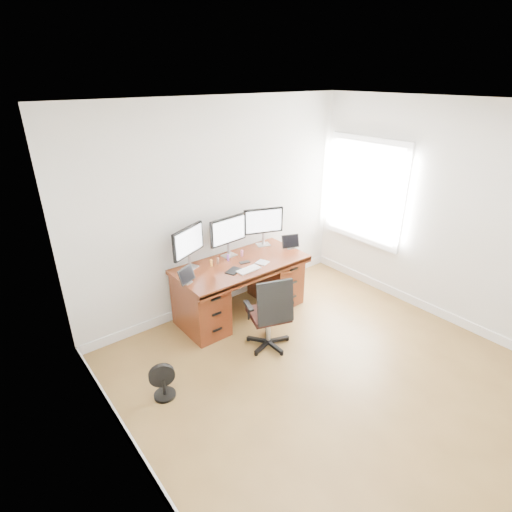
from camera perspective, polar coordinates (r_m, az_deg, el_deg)
ground at (r=4.38m, az=12.93°, el=-18.02°), size 4.50×4.50×0.00m
back_wall at (r=5.15m, az=-5.22°, el=6.79°), size 4.00×0.10×2.70m
right_wall at (r=5.31m, az=27.36°, el=4.64°), size 0.10×4.50×2.70m
desk at (r=5.21m, az=-2.27°, el=-4.29°), size 1.70×0.80×0.75m
office_chair at (r=4.63m, az=1.98°, el=-9.78°), size 0.63×0.63×0.93m
floor_fan at (r=4.18m, az=-13.10°, el=-17.09°), size 0.26×0.22×0.37m
monitor_left at (r=4.82m, az=-9.64°, el=1.89°), size 0.52×0.25×0.53m
monitor_center at (r=5.10m, az=-3.98°, el=3.48°), size 0.55×0.15×0.53m
monitor_right at (r=5.42m, az=1.07°, el=4.86°), size 0.53×0.22×0.53m
tablet_left at (r=4.58m, az=-9.83°, el=-2.87°), size 0.25×0.16×0.19m
tablet_right at (r=5.43m, az=5.00°, el=1.96°), size 0.25×0.15×0.19m
keyboard at (r=4.83m, az=-1.06°, el=-1.96°), size 0.31×0.15×0.01m
trackpad at (r=5.02m, az=0.92°, el=-0.93°), size 0.18×0.18×0.01m
drawing_tablet at (r=4.82m, az=-3.22°, el=-2.11°), size 0.24×0.20×0.01m
phone at (r=5.03m, az=-1.63°, el=-0.89°), size 0.14×0.09×0.01m
figurine_orange at (r=4.95m, az=-6.42°, el=-0.92°), size 0.04×0.04×0.09m
figurine_brown at (r=4.99m, az=-5.48°, el=-0.62°), size 0.04×0.04×0.09m
figurine_purple at (r=5.07m, az=-4.02°, el=-0.16°), size 0.04×0.04×0.09m
figurine_pink at (r=5.19m, az=-2.02°, el=0.47°), size 0.04×0.04×0.09m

